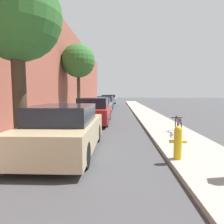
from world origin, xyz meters
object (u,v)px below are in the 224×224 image
at_px(street_tree_near, 16,17).
at_px(fire_hydrant, 178,142).
at_px(parked_car_white, 111,99).
at_px(parked_car_navy, 108,101).
at_px(parked_car_grey, 101,106).
at_px(parked_car_champagne, 65,130).
at_px(parked_car_teal, 105,103).
at_px(bicycle, 178,125).
at_px(parked_car_red, 94,111).
at_px(street_tree_far, 78,61).

bearing_deg(street_tree_near, fire_hydrant, -14.43).
bearing_deg(parked_car_white, street_tree_near, -93.41).
bearing_deg(parked_car_navy, parked_car_grey, -89.82).
bearing_deg(parked_car_champagne, parked_car_grey, 89.94).
xyz_separation_m(parked_car_teal, bicycle, (4.03, -14.58, -0.19)).
relative_size(parked_car_champagne, street_tree_near, 0.78).
height_order(parked_car_red, parked_car_teal, parked_car_red).
bearing_deg(parked_car_teal, street_tree_near, -95.18).
xyz_separation_m(parked_car_navy, bicycle, (4.06, -19.56, -0.25)).
bearing_deg(parked_car_navy, parked_car_white, 88.33).
xyz_separation_m(parked_car_navy, street_tree_far, (-1.69, -11.40, 3.64)).
xyz_separation_m(parked_car_red, parked_car_grey, (-0.13, 5.49, -0.06)).
relative_size(parked_car_teal, parked_car_navy, 0.96).
height_order(street_tree_far, fire_hydrant, street_tree_far).
height_order(parked_car_champagne, bicycle, parked_car_champagne).
xyz_separation_m(parked_car_teal, fire_hydrant, (3.10, -17.75, -0.11)).
height_order(parked_car_champagne, parked_car_teal, parked_car_champagne).
height_order(parked_car_grey, street_tree_near, street_tree_near).
height_order(parked_car_navy, parked_car_white, parked_car_navy).
xyz_separation_m(street_tree_near, street_tree_far, (-0.22, 10.15, 0.30)).
distance_m(parked_car_white, street_tree_near, 28.00).
xyz_separation_m(parked_car_grey, parked_car_teal, (-0.01, 5.53, 0.01)).
height_order(parked_car_red, parked_car_white, parked_car_red).
height_order(parked_car_navy, fire_hydrant, parked_car_navy).
xyz_separation_m(parked_car_navy, parked_car_white, (0.18, 6.19, -0.00)).
bearing_deg(fire_hydrant, bicycle, 73.64).
xyz_separation_m(parked_car_champagne, fire_hydrant, (3.10, -0.87, -0.12)).
bearing_deg(parked_car_red, bicycle, -42.34).
xyz_separation_m(street_tree_near, fire_hydrant, (4.60, -1.18, -3.50)).
bearing_deg(street_tree_far, street_tree_near, -88.75).
distance_m(parked_car_red, parked_car_teal, 11.02).
relative_size(street_tree_near, bicycle, 3.28).
bearing_deg(street_tree_near, street_tree_far, 91.25).
bearing_deg(parked_car_white, bicycle, -81.44).
distance_m(parked_car_champagne, parked_car_red, 5.86).
relative_size(parked_car_red, street_tree_near, 0.84).
height_order(parked_car_red, parked_car_grey, parked_car_red).
bearing_deg(parked_car_champagne, parked_car_navy, 90.06).
bearing_deg(fire_hydrant, street_tree_far, 113.03).
height_order(parked_car_champagne, parked_car_red, parked_car_red).
bearing_deg(parked_car_champagne, fire_hydrant, -15.73).
xyz_separation_m(parked_car_navy, fire_hydrant, (3.12, -22.74, -0.16)).
distance_m(parked_car_teal, parked_car_navy, 4.99).
bearing_deg(parked_car_navy, parked_car_champagne, -89.94).
distance_m(parked_car_navy, bicycle, 19.98).
distance_m(parked_car_grey, parked_car_teal, 5.53).
height_order(parked_car_white, street_tree_near, street_tree_near).
height_order(parked_car_navy, street_tree_near, street_tree_near).
xyz_separation_m(parked_car_teal, street_tree_near, (-1.50, -16.57, 3.40)).
bearing_deg(parked_car_teal, parked_car_red, -89.32).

